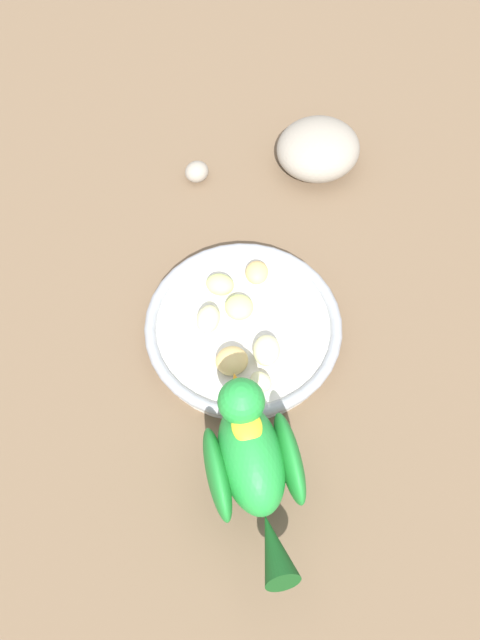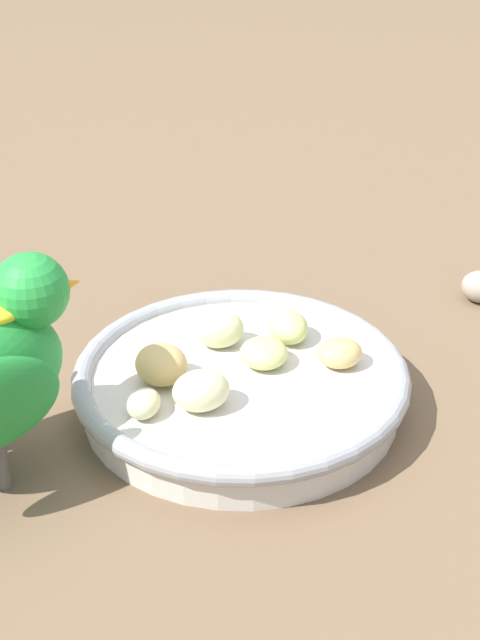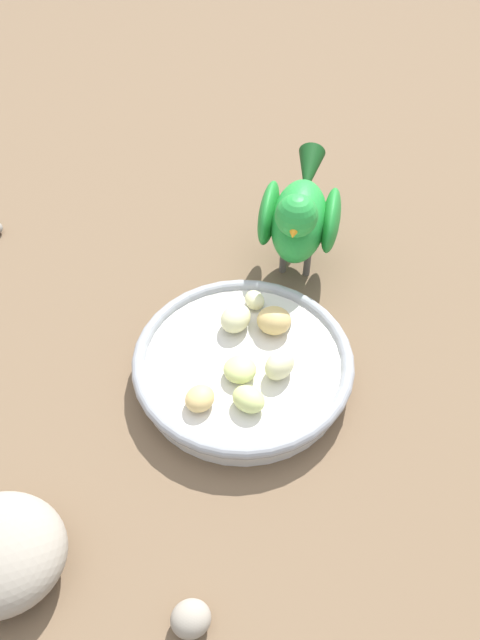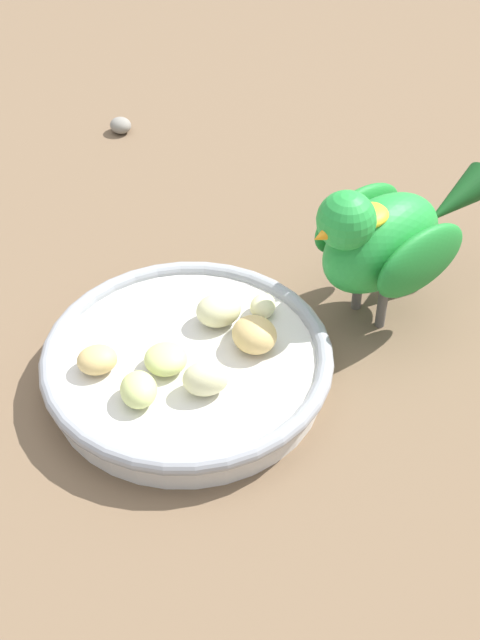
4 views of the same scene
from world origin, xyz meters
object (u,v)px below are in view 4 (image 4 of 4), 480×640
at_px(parrot, 385,236).
at_px(pebble_1, 121,125).
at_px(apple_piece_3, 267,309).
at_px(apple_piece_2, 163,356).
at_px(apple_piece_4, 254,335).
at_px(apple_piece_6, 209,376).
at_px(apple_piece_5, 219,310).
at_px(apple_piece_1, 97,360).
at_px(feeding_bowl, 190,367).
at_px(apple_piece_0, 139,390).

distance_m(parrot, pebble_1, 0.37).
distance_m(apple_piece_3, parrot, 0.10).
relative_size(apple_piece_2, parrot, 0.16).
bearing_deg(parrot, apple_piece_4, -3.64).
bearing_deg(apple_piece_6, apple_piece_2, 106.00).
xyz_separation_m(apple_piece_4, apple_piece_6, (-0.05, -0.01, -0.00)).
bearing_deg(apple_piece_3, apple_piece_5, 148.54).
height_order(apple_piece_2, apple_piece_3, apple_piece_2).
distance_m(apple_piece_1, apple_piece_4, 0.11).
bearing_deg(feeding_bowl, apple_piece_0, -168.98).
bearing_deg(apple_piece_6, parrot, 0.70).
xyz_separation_m(apple_piece_3, apple_piece_6, (-0.08, -0.03, 0.00)).
height_order(parrot, pebble_1, parrot).
relative_size(feeding_bowl, parrot, 1.14).
bearing_deg(apple_piece_4, apple_piece_3, 33.62).
xyz_separation_m(apple_piece_1, parrot, (0.22, -0.06, 0.04)).
distance_m(apple_piece_4, apple_piece_6, 0.05).
height_order(apple_piece_5, parrot, parrot).
xyz_separation_m(apple_piece_3, apple_piece_5, (-0.03, 0.02, 0.00)).
bearing_deg(parrot, apple_piece_6, 2.00).
xyz_separation_m(apple_piece_0, apple_piece_3, (0.12, 0.01, -0.00)).
distance_m(feeding_bowl, apple_piece_1, 0.07).
relative_size(apple_piece_3, apple_piece_5, 0.70).
bearing_deg(apple_piece_0, apple_piece_6, -27.30).
bearing_deg(apple_piece_3, pebble_1, 75.30).
bearing_deg(apple_piece_2, apple_piece_0, -152.21).
bearing_deg(apple_piece_0, apple_piece_3, 4.00).
bearing_deg(parrot, apple_piece_2, -10.38).
bearing_deg(pebble_1, apple_piece_1, -125.69).
relative_size(feeding_bowl, apple_piece_1, 7.35).
distance_m(apple_piece_1, pebble_1, 0.37).
height_order(apple_piece_0, pebble_1, apple_piece_0).
bearing_deg(apple_piece_1, pebble_1, 54.31).
bearing_deg(apple_piece_5, apple_piece_0, -163.17).
bearing_deg(apple_piece_2, pebble_1, 61.42).
bearing_deg(feeding_bowl, apple_piece_1, 149.37).
height_order(apple_piece_4, parrot, parrot).
relative_size(apple_piece_2, apple_piece_3, 1.28).
bearing_deg(apple_piece_5, apple_piece_1, 170.88).
relative_size(apple_piece_3, parrot, 0.13).
height_order(feeding_bowl, parrot, parrot).
relative_size(apple_piece_1, apple_piece_2, 0.94).
bearing_deg(apple_piece_4, apple_piece_6, -166.34).
bearing_deg(parrot, pebble_1, -88.30).
height_order(apple_piece_1, apple_piece_4, apple_piece_4).
relative_size(apple_piece_2, apple_piece_5, 0.89).
xyz_separation_m(apple_piece_3, pebble_1, (0.09, 0.34, -0.03)).
xyz_separation_m(apple_piece_2, apple_piece_6, (0.01, -0.04, 0.00)).
bearing_deg(apple_piece_6, pebble_1, 65.52).
relative_size(apple_piece_1, apple_piece_6, 0.89).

